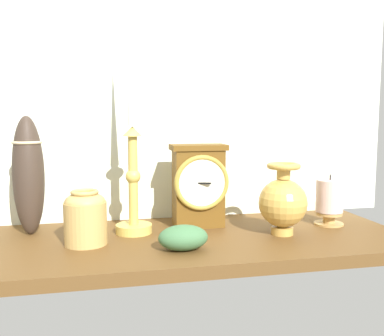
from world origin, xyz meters
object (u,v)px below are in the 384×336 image
(brass_vase_bulbous, at_px, (283,201))
(brass_vase_jar, at_px, (85,216))
(candlestick_tall_left, at_px, (133,165))
(mantel_clock, at_px, (199,185))
(tall_ceramic_vase, at_px, (28,175))
(pillar_candle_front, at_px, (329,201))

(brass_vase_bulbous, relative_size, brass_vase_jar, 1.42)
(candlestick_tall_left, xyz_separation_m, brass_vase_jar, (-0.10, -0.06, -0.09))
(brass_vase_bulbous, bearing_deg, mantel_clock, 146.84)
(mantel_clock, xyz_separation_m, tall_ceramic_vase, (-0.35, 0.01, 0.03))
(candlestick_tall_left, height_order, brass_vase_bulbous, candlestick_tall_left)
(brass_vase_bulbous, xyz_separation_m, tall_ceramic_vase, (-0.51, 0.11, 0.05))
(candlestick_tall_left, distance_m, pillar_candle_front, 0.44)
(candlestick_tall_left, height_order, tall_ceramic_vase, candlestick_tall_left)
(mantel_clock, bearing_deg, tall_ceramic_vase, 178.06)
(brass_vase_bulbous, bearing_deg, pillar_candle_front, 21.84)
(mantel_clock, distance_m, tall_ceramic_vase, 0.36)
(pillar_candle_front, relative_size, tall_ceramic_vase, 0.47)
(candlestick_tall_left, bearing_deg, brass_vase_bulbous, -14.57)
(brass_vase_bulbous, bearing_deg, brass_vase_jar, 177.94)
(tall_ceramic_vase, bearing_deg, pillar_candle_front, -5.10)
(mantel_clock, height_order, candlestick_tall_left, candlestick_tall_left)
(mantel_clock, distance_m, brass_vase_jar, 0.26)
(pillar_candle_front, bearing_deg, candlestick_tall_left, 177.02)
(pillar_candle_front, height_order, tall_ceramic_vase, tall_ceramic_vase)
(pillar_candle_front, bearing_deg, brass_vase_jar, -175.62)
(brass_vase_bulbous, xyz_separation_m, brass_vase_jar, (-0.39, 0.01, -0.02))
(mantel_clock, xyz_separation_m, pillar_candle_front, (0.29, -0.05, -0.04))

